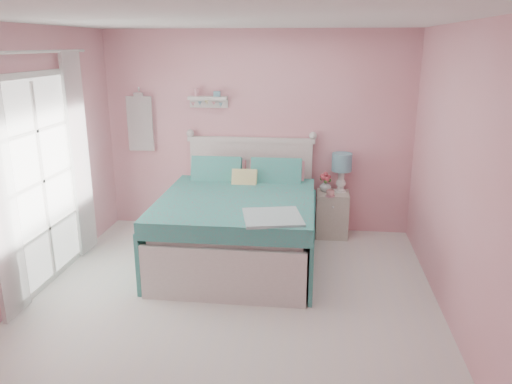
% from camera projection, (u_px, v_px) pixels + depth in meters
% --- Properties ---
extents(floor, '(4.50, 4.50, 0.00)m').
position_uv_depth(floor, '(228.00, 309.00, 4.73)').
color(floor, silver).
rests_on(floor, ground).
extents(room_shell, '(4.50, 4.50, 4.50)m').
position_uv_depth(room_shell, '(226.00, 144.00, 4.28)').
color(room_shell, pink).
rests_on(room_shell, floor).
extents(bed, '(1.71, 2.16, 1.25)m').
position_uv_depth(bed, '(239.00, 225.00, 5.74)').
color(bed, silver).
rests_on(bed, floor).
extents(nightstand, '(0.41, 0.40, 0.59)m').
position_uv_depth(nightstand, '(332.00, 214.00, 6.46)').
color(nightstand, beige).
rests_on(nightstand, floor).
extents(table_lamp, '(0.25, 0.25, 0.50)m').
position_uv_depth(table_lamp, '(342.00, 165.00, 6.32)').
color(table_lamp, white).
rests_on(table_lamp, nightstand).
extents(vase, '(0.19, 0.19, 0.16)m').
position_uv_depth(vase, '(325.00, 186.00, 6.41)').
color(vase, silver).
rests_on(vase, nightstand).
extents(teacup, '(0.14, 0.14, 0.08)m').
position_uv_depth(teacup, '(330.00, 193.00, 6.22)').
color(teacup, '#CF8B8D').
rests_on(teacup, nightstand).
extents(roses, '(0.14, 0.11, 0.12)m').
position_uv_depth(roses, '(325.00, 177.00, 6.37)').
color(roses, '#C74351').
rests_on(roses, vase).
extents(wall_shelf, '(0.50, 0.15, 0.25)m').
position_uv_depth(wall_shelf, '(208.00, 99.00, 6.40)').
color(wall_shelf, silver).
rests_on(wall_shelf, room_shell).
extents(hanging_dress, '(0.34, 0.03, 0.72)m').
position_uv_depth(hanging_dress, '(140.00, 124.00, 6.59)').
color(hanging_dress, white).
rests_on(hanging_dress, room_shell).
extents(french_door, '(0.04, 1.32, 2.16)m').
position_uv_depth(french_door, '(42.00, 182.00, 5.04)').
color(french_door, silver).
rests_on(french_door, floor).
extents(curtain_near, '(0.04, 0.40, 2.32)m').
position_uv_depth(curtain_near, '(0.00, 193.00, 4.30)').
color(curtain_near, white).
rests_on(curtain_near, floor).
extents(curtain_far, '(0.04, 0.40, 2.32)m').
position_uv_depth(curtain_far, '(79.00, 156.00, 5.71)').
color(curtain_far, white).
rests_on(curtain_far, floor).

